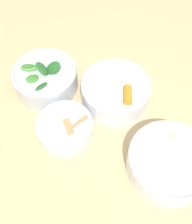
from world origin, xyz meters
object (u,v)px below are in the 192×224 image
bowl_carrots (115,91)px  bowl_beans_hotdog (169,162)px  bowl_cookies (65,127)px  bowl_greens (45,78)px

bowl_carrots → bowl_beans_hotdog: bearing=19.2°
bowl_beans_hotdog → bowl_cookies: bearing=-121.3°
bowl_greens → bowl_cookies: 0.16m
bowl_greens → bowl_beans_hotdog: bearing=41.1°
bowl_greens → bowl_carrots: bearing=66.5°
bowl_carrots → bowl_greens: size_ratio=1.04×
bowl_greens → bowl_cookies: size_ratio=1.26×
bowl_carrots → bowl_beans_hotdog: 0.22m
bowl_carrots → bowl_cookies: bearing=-60.9°
bowl_carrots → bowl_beans_hotdog: size_ratio=0.97×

